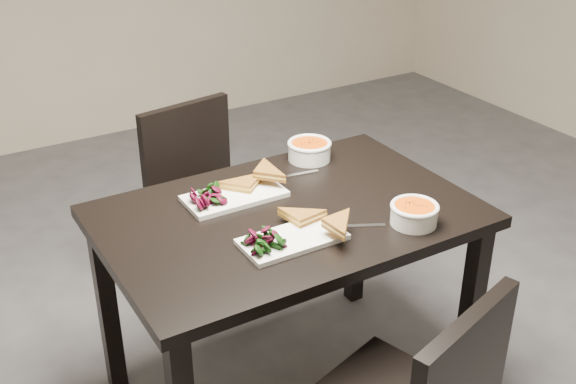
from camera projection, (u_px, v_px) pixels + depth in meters
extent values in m
plane|color=#47474C|center=(336.00, 322.00, 2.98)|extent=(5.00, 5.00, 0.00)
cube|color=black|center=(288.00, 216.00, 2.30)|extent=(1.20, 0.80, 0.04)
cube|color=black|center=(471.00, 312.00, 2.46)|extent=(0.06, 0.06, 0.71)
cube|color=black|center=(107.00, 307.00, 2.49)|extent=(0.06, 0.06, 0.71)
cube|color=black|center=(357.00, 228.00, 2.98)|extent=(0.06, 0.06, 0.71)
cube|color=black|center=(461.00, 382.00, 1.73)|extent=(0.41, 0.16, 0.40)
cube|color=black|center=(215.00, 211.00, 2.96)|extent=(0.48, 0.48, 0.04)
cube|color=black|center=(206.00, 290.00, 2.83)|extent=(0.05, 0.05, 0.41)
cube|color=black|center=(275.00, 259.00, 3.04)|extent=(0.05, 0.05, 0.41)
cube|color=black|center=(159.00, 254.00, 3.08)|extent=(0.05, 0.05, 0.41)
cube|color=black|center=(227.00, 227.00, 3.28)|extent=(0.05, 0.05, 0.41)
cube|color=black|center=(186.00, 149.00, 2.98)|extent=(0.42, 0.11, 0.40)
cube|color=white|center=(293.00, 239.00, 2.12)|extent=(0.32, 0.16, 0.02)
cylinder|color=white|center=(414.00, 216.00, 2.21)|extent=(0.15, 0.15, 0.06)
cylinder|color=#EC570A|center=(415.00, 208.00, 2.20)|extent=(0.13, 0.13, 0.02)
torus|color=white|center=(415.00, 206.00, 2.19)|extent=(0.15, 0.15, 0.01)
cube|color=silver|center=(357.00, 226.00, 2.20)|extent=(0.17, 0.10, 0.00)
cube|color=white|center=(235.00, 196.00, 2.37)|extent=(0.34, 0.17, 0.02)
cylinder|color=white|center=(309.00, 152.00, 2.64)|extent=(0.16, 0.16, 0.06)
cylinder|color=#EC570A|center=(309.00, 145.00, 2.62)|extent=(0.14, 0.14, 0.02)
torus|color=white|center=(309.00, 143.00, 2.62)|extent=(0.16, 0.16, 0.02)
cube|color=silver|center=(295.00, 175.00, 2.53)|extent=(0.18, 0.04, 0.00)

